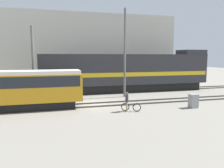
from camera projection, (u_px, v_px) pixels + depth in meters
name	position (u px, v px, depth m)	size (l,w,h in m)	color
ground_plane	(94.00, 103.00, 20.88)	(120.00, 120.00, 0.00)	gray
track_near	(96.00, 105.00, 20.04)	(60.00, 1.50, 0.14)	#47423D
track_far	(86.00, 93.00, 26.66)	(60.00, 1.51, 0.14)	#47423D
building_backdrop	(77.00, 51.00, 34.17)	(30.13, 6.00, 10.76)	beige
freight_locomotive	(128.00, 72.00, 27.76)	(21.37, 3.04, 5.33)	black
streetcar	(19.00, 88.00, 18.15)	(10.24, 2.54, 3.29)	black
bicycle	(131.00, 107.00, 17.86)	(1.51, 0.78, 0.74)	black
person	(127.00, 100.00, 17.71)	(0.35, 0.42, 1.61)	#8C7A5B
utility_pole_left	(33.00, 64.00, 21.46)	(0.26, 0.26, 7.42)	#595959
utility_pole_center	(125.00, 53.00, 23.74)	(0.24, 0.24, 9.60)	#595959
signal_box	(193.00, 101.00, 19.08)	(0.70, 0.60, 1.20)	gray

